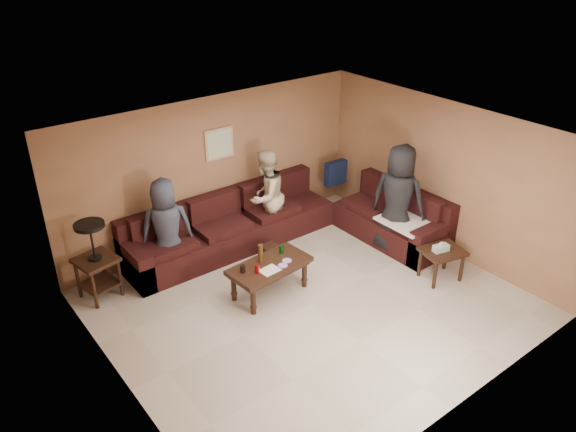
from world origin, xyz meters
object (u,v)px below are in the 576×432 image
object	(u,v)px
end_table_left	(95,259)
person_middle	(266,196)
sectional_sofa	(290,227)
waste_bin	(270,254)
side_table_right	(442,254)
person_left	(167,228)
coffee_table	(269,268)
person_right	(398,199)

from	to	relation	value
end_table_left	person_middle	xyz separation A→B (m)	(2.92, -0.11, 0.18)
sectional_sofa	waste_bin	size ratio (longest dim) A/B	15.01
side_table_right	person_left	xyz separation A→B (m)	(-3.19, 2.66, 0.36)
sectional_sofa	person_middle	bearing A→B (deg)	114.88
coffee_table	side_table_right	distance (m)	2.63
coffee_table	person_right	size ratio (longest dim) A/B	0.69
waste_bin	person_right	size ratio (longest dim) A/B	0.17
end_table_left	person_right	bearing A→B (deg)	-21.00
end_table_left	side_table_right	distance (m)	5.10
end_table_left	waste_bin	size ratio (longest dim) A/B	3.90
side_table_right	end_table_left	bearing A→B (deg)	147.37
end_table_left	person_left	world-z (taller)	person_left
sectional_sofa	coffee_table	size ratio (longest dim) A/B	3.69
sectional_sofa	side_table_right	world-z (taller)	sectional_sofa
side_table_right	waste_bin	distance (m)	2.67
sectional_sofa	person_middle	world-z (taller)	person_middle
sectional_sofa	side_table_right	bearing A→B (deg)	-62.06
person_right	sectional_sofa	bearing A→B (deg)	26.03
waste_bin	person_right	bearing A→B (deg)	-25.50
person_right	waste_bin	bearing A→B (deg)	42.51
coffee_table	end_table_left	xyz separation A→B (m)	(-2.00, 1.46, 0.20)
side_table_right	person_left	distance (m)	4.17
coffee_table	person_right	distance (m)	2.47
coffee_table	side_table_right	world-z (taller)	coffee_table
coffee_table	sectional_sofa	bearing A→B (deg)	39.96
side_table_right	person_middle	world-z (taller)	person_middle
side_table_right	person_middle	bearing A→B (deg)	117.47
sectional_sofa	waste_bin	xyz separation A→B (m)	(-0.61, -0.26, -0.17)
person_left	person_right	bearing A→B (deg)	175.78
sectional_sofa	person_left	xyz separation A→B (m)	(-2.01, 0.44, 0.47)
sectional_sofa	person_left	bearing A→B (deg)	167.63
person_right	side_table_right	bearing A→B (deg)	151.52
end_table_left	person_left	bearing A→B (deg)	-4.31
end_table_left	coffee_table	bearing A→B (deg)	-36.15
person_right	end_table_left	bearing A→B (deg)	47.00
waste_bin	person_middle	distance (m)	1.03
person_left	side_table_right	bearing A→B (deg)	161.86
coffee_table	waste_bin	bearing A→B (deg)	53.42
end_table_left	waste_bin	bearing A→B (deg)	-17.36
waste_bin	person_left	distance (m)	1.69
coffee_table	end_table_left	size ratio (longest dim) A/B	1.04
sectional_sofa	waste_bin	bearing A→B (deg)	-157.23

